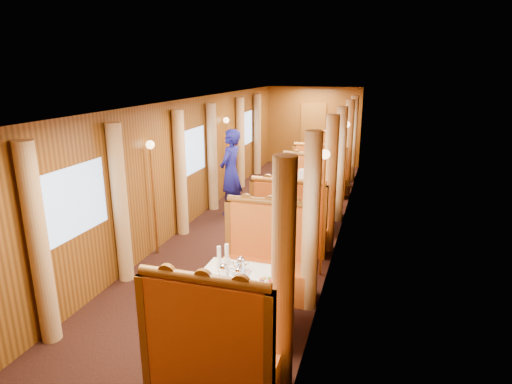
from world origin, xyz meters
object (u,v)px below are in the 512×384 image
at_px(table_near, 245,304).
at_px(tea_tray, 234,274).
at_px(banquette_mid_fwd, 289,228).
at_px(steward, 231,172).
at_px(table_mid, 300,212).
at_px(table_far, 325,172).
at_px(banquette_far_fwd, 319,179).
at_px(banquette_far_aft, 330,162).
at_px(teapot_back, 241,266).
at_px(banquette_near_aft, 267,264).
at_px(banquette_mid_aft, 309,195).
at_px(rose_vase_far, 326,152).
at_px(banquette_near_fwd, 212,353).
at_px(passenger, 308,183).
at_px(rose_vase_mid, 301,184).
at_px(fruit_plate, 266,281).
at_px(teapot_right, 239,275).
at_px(teapot_left, 224,272).

relative_size(table_near, tea_tray, 3.09).
relative_size(banquette_mid_fwd, steward, 0.73).
relative_size(tea_tray, steward, 0.18).
xyz_separation_m(table_mid, table_far, (0.00, 3.50, 0.00)).
distance_m(banquette_far_fwd, banquette_far_aft, 2.03).
height_order(teapot_back, steward, steward).
distance_m(banquette_near_aft, teapot_back, 1.01).
relative_size(banquette_near_aft, table_far, 1.28).
bearing_deg(banquette_mid_aft, steward, -165.56).
bearing_deg(table_mid, rose_vase_far, 89.65).
height_order(banquette_near_fwd, steward, steward).
bearing_deg(steward, banquette_far_fwd, 144.26).
relative_size(steward, passenger, 2.43).
distance_m(teapot_back, rose_vase_far, 6.91).
height_order(banquette_near_aft, rose_vase_far, banquette_near_aft).
bearing_deg(banquette_far_fwd, banquette_mid_aft, -90.00).
height_order(banquette_far_aft, rose_vase_mid, banquette_far_aft).
distance_m(table_near, table_far, 7.00).
bearing_deg(banquette_far_fwd, banquette_near_aft, -90.00).
bearing_deg(table_mid, banquette_far_aft, 90.00).
bearing_deg(table_mid, table_near, -90.00).
bearing_deg(fruit_plate, tea_tray, 166.96).
height_order(banquette_far_fwd, banquette_far_aft, same).
bearing_deg(banquette_near_fwd, rose_vase_mid, 90.18).
xyz_separation_m(banquette_far_fwd, banquette_far_aft, (0.00, 2.03, 0.00)).
bearing_deg(steward, fruit_plate, 29.67).
bearing_deg(banquette_far_fwd, table_near, -90.00).
bearing_deg(banquette_mid_fwd, tea_tray, -92.77).
relative_size(banquette_mid_fwd, teapot_right, 9.01).
relative_size(table_far, teapot_right, 7.06).
bearing_deg(table_far, fruit_plate, -87.71).
height_order(tea_tray, fruit_plate, fruit_plate).
height_order(banquette_near_fwd, banquette_far_aft, same).
bearing_deg(banquette_near_aft, fruit_plate, -75.79).
xyz_separation_m(banquette_near_fwd, rose_vase_mid, (-0.01, 4.55, 0.50)).
bearing_deg(banquette_near_fwd, banquette_mid_aft, 90.00).
distance_m(table_near, steward, 4.44).
xyz_separation_m(table_far, rose_vase_far, (0.02, 0.00, 0.55)).
bearing_deg(teapot_left, table_far, 103.38).
distance_m(banquette_near_fwd, teapot_left, 1.00).
xyz_separation_m(banquette_near_aft, teapot_left, (-0.21, -1.14, 0.39)).
height_order(banquette_mid_fwd, table_far, banquette_mid_fwd).
relative_size(banquette_mid_fwd, banquette_far_fwd, 1.00).
bearing_deg(rose_vase_far, banquette_mid_fwd, -90.27).
distance_m(table_near, tea_tray, 0.40).
bearing_deg(table_near, passenger, 90.00).
relative_size(banquette_far_fwd, steward, 0.73).
xyz_separation_m(teapot_left, teapot_back, (0.14, 0.21, 0.00)).
xyz_separation_m(banquette_far_fwd, passenger, (-0.00, -1.68, 0.32)).
xyz_separation_m(table_far, teapot_right, (-0.03, -7.13, 0.44)).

